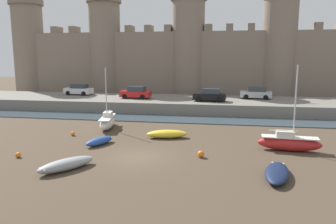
{
  "coord_description": "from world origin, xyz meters",
  "views": [
    {
      "loc": [
        5.94,
        -21.92,
        7.19
      ],
      "look_at": [
        1.37,
        4.87,
        2.5
      ],
      "focal_mm": 35.0,
      "sensor_mm": 36.0,
      "label": 1
    }
  ],
  "objects_px": {
    "rowboat_midflat_centre": "(277,173)",
    "rowboat_midflat_right": "(66,164)",
    "sailboat_foreground_right": "(107,122)",
    "car_quay_east": "(136,93)",
    "mooring_buoy_near_channel": "(201,154)",
    "mooring_buoy_near_shore": "(73,134)",
    "rowboat_near_channel_right": "(100,141)",
    "sailboat_near_channel_left": "(289,142)",
    "rowboat_foreground_left": "(167,134)",
    "car_quay_centre_east": "(256,93)",
    "car_quay_west": "(79,90)",
    "mooring_buoy_mid_mud": "(18,155)",
    "car_quay_centre_west": "(210,95)"
  },
  "relations": [
    {
      "from": "mooring_buoy_near_channel",
      "to": "car_quay_west",
      "type": "distance_m",
      "value": 30.27
    },
    {
      "from": "rowboat_foreground_left",
      "to": "mooring_buoy_mid_mud",
      "type": "relative_size",
      "value": 9.96
    },
    {
      "from": "sailboat_near_channel_left",
      "to": "mooring_buoy_mid_mud",
      "type": "height_order",
      "value": "sailboat_near_channel_left"
    },
    {
      "from": "rowboat_foreground_left",
      "to": "mooring_buoy_mid_mud",
      "type": "xyz_separation_m",
      "value": [
        -9.54,
        -7.35,
        -0.19
      ]
    },
    {
      "from": "car_quay_west",
      "to": "mooring_buoy_near_channel",
      "type": "bearing_deg",
      "value": -49.22
    },
    {
      "from": "rowboat_midflat_centre",
      "to": "mooring_buoy_near_channel",
      "type": "distance_m",
      "value": 5.7
    },
    {
      "from": "sailboat_near_channel_left",
      "to": "car_quay_east",
      "type": "distance_m",
      "value": 24.42
    },
    {
      "from": "sailboat_near_channel_left",
      "to": "car_quay_west",
      "type": "height_order",
      "value": "sailboat_near_channel_left"
    },
    {
      "from": "mooring_buoy_near_channel",
      "to": "car_quay_east",
      "type": "height_order",
      "value": "car_quay_east"
    },
    {
      "from": "rowboat_near_channel_right",
      "to": "sailboat_near_channel_left",
      "type": "height_order",
      "value": "sailboat_near_channel_left"
    },
    {
      "from": "mooring_buoy_near_channel",
      "to": "car_quay_east",
      "type": "bearing_deg",
      "value": 116.83
    },
    {
      "from": "rowboat_foreground_left",
      "to": "rowboat_midflat_right",
      "type": "distance_m",
      "value": 10.4
    },
    {
      "from": "sailboat_foreground_right",
      "to": "rowboat_midflat_right",
      "type": "height_order",
      "value": "sailboat_foreground_right"
    },
    {
      "from": "mooring_buoy_mid_mud",
      "to": "car_quay_east",
      "type": "xyz_separation_m",
      "value": [
        2.56,
        22.63,
        2.03
      ]
    },
    {
      "from": "sailboat_foreground_right",
      "to": "car_quay_centre_west",
      "type": "height_order",
      "value": "sailboat_foreground_right"
    },
    {
      "from": "rowboat_midflat_centre",
      "to": "car_quay_centre_west",
      "type": "height_order",
      "value": "car_quay_centre_west"
    },
    {
      "from": "rowboat_foreground_left",
      "to": "car_quay_centre_west",
      "type": "bearing_deg",
      "value": 77.49
    },
    {
      "from": "mooring_buoy_near_shore",
      "to": "car_quay_east",
      "type": "distance_m",
      "value": 16.12
    },
    {
      "from": "sailboat_foreground_right",
      "to": "sailboat_near_channel_left",
      "type": "bearing_deg",
      "value": -17.45
    },
    {
      "from": "sailboat_near_channel_left",
      "to": "rowboat_midflat_right",
      "type": "xyz_separation_m",
      "value": [
        -14.8,
        -6.83,
        -0.28
      ]
    },
    {
      "from": "mooring_buoy_mid_mud",
      "to": "car_quay_centre_west",
      "type": "xyz_separation_m",
      "value": [
        12.66,
        21.38,
        2.03
      ]
    },
    {
      "from": "mooring_buoy_near_shore",
      "to": "car_quay_west",
      "type": "relative_size",
      "value": 0.09
    },
    {
      "from": "sailboat_foreground_right",
      "to": "car_quay_centre_east",
      "type": "xyz_separation_m",
      "value": [
        15.71,
        14.65,
        1.54
      ]
    },
    {
      "from": "rowboat_midflat_centre",
      "to": "car_quay_centre_east",
      "type": "xyz_separation_m",
      "value": [
        1.07,
        25.78,
        1.91
      ]
    },
    {
      "from": "rowboat_foreground_left",
      "to": "mooring_buoy_near_channel",
      "type": "relative_size",
      "value": 7.62
    },
    {
      "from": "rowboat_near_channel_right",
      "to": "car_quay_centre_east",
      "type": "distance_m",
      "value": 25.14
    },
    {
      "from": "rowboat_foreground_left",
      "to": "mooring_buoy_near_channel",
      "type": "bearing_deg",
      "value": -56.95
    },
    {
      "from": "mooring_buoy_near_shore",
      "to": "rowboat_near_channel_right",
      "type": "bearing_deg",
      "value": -35.54
    },
    {
      "from": "rowboat_near_channel_right",
      "to": "mooring_buoy_mid_mud",
      "type": "xyz_separation_m",
      "value": [
        -4.5,
        -4.19,
        -0.14
      ]
    },
    {
      "from": "rowboat_midflat_centre",
      "to": "sailboat_foreground_right",
      "type": "bearing_deg",
      "value": 142.76
    },
    {
      "from": "rowboat_foreground_left",
      "to": "mooring_buoy_near_shore",
      "type": "height_order",
      "value": "rowboat_foreground_left"
    },
    {
      "from": "rowboat_midflat_centre",
      "to": "rowboat_midflat_right",
      "type": "height_order",
      "value": "rowboat_midflat_right"
    },
    {
      "from": "rowboat_midflat_right",
      "to": "mooring_buoy_near_shore",
      "type": "bearing_deg",
      "value": 113.28
    },
    {
      "from": "rowboat_midflat_right",
      "to": "mooring_buoy_mid_mud",
      "type": "distance_m",
      "value": 4.96
    },
    {
      "from": "mooring_buoy_near_channel",
      "to": "rowboat_foreground_left",
      "type": "bearing_deg",
      "value": 123.05
    },
    {
      "from": "rowboat_foreground_left",
      "to": "sailboat_near_channel_left",
      "type": "height_order",
      "value": "sailboat_near_channel_left"
    },
    {
      "from": "rowboat_foreground_left",
      "to": "rowboat_near_channel_right",
      "type": "height_order",
      "value": "rowboat_foreground_left"
    },
    {
      "from": "car_quay_west",
      "to": "car_quay_centre_east",
      "type": "xyz_separation_m",
      "value": [
        25.55,
        -0.24,
        0.0
      ]
    },
    {
      "from": "car_quay_centre_west",
      "to": "car_quay_centre_east",
      "type": "bearing_deg",
      "value": 29.72
    },
    {
      "from": "rowboat_foreground_left",
      "to": "mooring_buoy_near_shore",
      "type": "xyz_separation_m",
      "value": [
        -8.6,
        -0.62,
        -0.18
      ]
    },
    {
      "from": "rowboat_midflat_right",
      "to": "mooring_buoy_near_shore",
      "type": "relative_size",
      "value": 10.08
    },
    {
      "from": "sailboat_foreground_right",
      "to": "car_quay_east",
      "type": "xyz_separation_m",
      "value": [
        -0.44,
        12.45,
        1.54
      ]
    },
    {
      "from": "sailboat_foreground_right",
      "to": "car_quay_centre_west",
      "type": "bearing_deg",
      "value": 49.22
    },
    {
      "from": "car_quay_centre_east",
      "to": "car_quay_centre_west",
      "type": "bearing_deg",
      "value": -150.28
    },
    {
      "from": "rowboat_midflat_centre",
      "to": "rowboat_midflat_right",
      "type": "relative_size",
      "value": 1.07
    },
    {
      "from": "car_quay_centre_west",
      "to": "car_quay_east",
      "type": "xyz_separation_m",
      "value": [
        -10.1,
        1.25,
        0.0
      ]
    },
    {
      "from": "car_quay_centre_east",
      "to": "sailboat_foreground_right",
      "type": "bearing_deg",
      "value": -137.0
    },
    {
      "from": "rowboat_near_channel_right",
      "to": "rowboat_midflat_right",
      "type": "height_order",
      "value": "rowboat_midflat_right"
    },
    {
      "from": "rowboat_midflat_right",
      "to": "car_quay_centre_east",
      "type": "distance_m",
      "value": 30.2
    },
    {
      "from": "car_quay_west",
      "to": "sailboat_foreground_right",
      "type": "bearing_deg",
      "value": -56.54
    }
  ]
}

